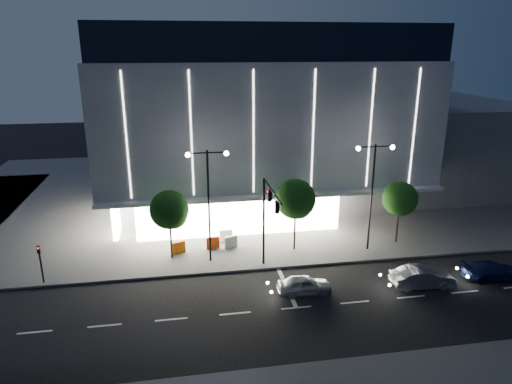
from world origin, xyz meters
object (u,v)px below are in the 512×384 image
object	(u,v)px
ped_signal_far	(40,260)
barrier_a	(179,247)
car_third	(492,270)
barrier_d	(231,242)
street_lamp_west	(208,190)
street_lamp_east	(373,182)
tree_mid	(296,201)
tree_left	(170,212)
car_lead	(305,285)
tree_right	(400,200)
car_second	(422,277)
barrier_c	(213,243)
traffic_mast	(268,211)
barrier_b	(226,236)

from	to	relation	value
ped_signal_far	barrier_a	distance (m)	10.17
car_third	barrier_d	distance (m)	19.98
street_lamp_west	street_lamp_east	world-z (taller)	same
tree_mid	tree_left	bearing A→B (deg)	-180.00
car_lead	tree_right	bearing A→B (deg)	-53.65
tree_right	tree_mid	bearing A→B (deg)	180.00
car_second	barrier_d	size ratio (longest dim) A/B	4.04
tree_mid	tree_right	size ratio (longest dim) A/B	1.12
barrier_c	tree_right	bearing A→B (deg)	-11.86
traffic_mast	barrier_b	world-z (taller)	traffic_mast
ped_signal_far	barrier_b	world-z (taller)	ped_signal_far
car_third	barrier_d	bearing A→B (deg)	70.17
traffic_mast	car_lead	world-z (taller)	traffic_mast
tree_right	car_third	distance (m)	8.75
car_third	barrier_c	xyz separation A→B (m)	(-19.72, 8.27, 0.02)
tree_left	barrier_b	xyz separation A→B (m)	(4.57, 2.53, -3.38)
barrier_c	tree_mid	bearing A→B (deg)	-17.78
car_third	street_lamp_west	bearing A→B (deg)	77.61
street_lamp_west	barrier_c	size ratio (longest dim) A/B	8.18
car_second	barrier_b	xyz separation A→B (m)	(-12.81, 9.87, -0.08)
ped_signal_far	car_lead	bearing A→B (deg)	-13.47
ped_signal_far	barrier_d	size ratio (longest dim) A/B	2.73
car_third	barrier_b	xyz separation A→B (m)	(-18.48, 9.58, 0.02)
ped_signal_far	car_lead	xyz separation A→B (m)	(18.00, -4.31, -1.25)
barrier_a	barrier_d	distance (m)	4.31
tree_right	car_lead	world-z (taller)	tree_right
car_second	barrier_d	xyz separation A→B (m)	(-12.56, 8.46, -0.08)
tree_mid	street_lamp_east	bearing A→B (deg)	-9.69
traffic_mast	tree_right	xyz separation A→B (m)	(12.03, 3.68, -1.14)
street_lamp_west	tree_mid	xyz separation A→B (m)	(7.03, 1.02, -1.62)
tree_left	barrier_a	world-z (taller)	tree_left
street_lamp_east	car_lead	bearing A→B (deg)	-140.30
traffic_mast	barrier_c	distance (m)	7.52
traffic_mast	car_second	size ratio (longest dim) A/B	1.59
barrier_a	barrier_c	size ratio (longest dim) A/B	1.00
tree_left	tree_right	size ratio (longest dim) A/B	1.04
tree_left	car_lead	bearing A→B (deg)	-37.28
tree_mid	car_lead	size ratio (longest dim) A/B	1.64
street_lamp_east	car_third	world-z (taller)	street_lamp_east
street_lamp_east	barrier_a	bearing A→B (deg)	173.47
traffic_mast	tree_mid	distance (m)	4.82
street_lamp_west	car_second	world-z (taller)	street_lamp_west
tree_right	barrier_c	distance (m)	16.05
tree_right	barrier_d	bearing A→B (deg)	175.46
street_lamp_west	barrier_d	xyz separation A→B (m)	(1.84, 2.15, -5.31)
tree_mid	car_third	bearing A→B (deg)	-28.37
barrier_a	tree_left	bearing A→B (deg)	-145.08
car_lead	barrier_b	distance (m)	10.35
ped_signal_far	barrier_b	bearing A→B (deg)	20.40
tree_left	barrier_b	size ratio (longest dim) A/B	5.20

